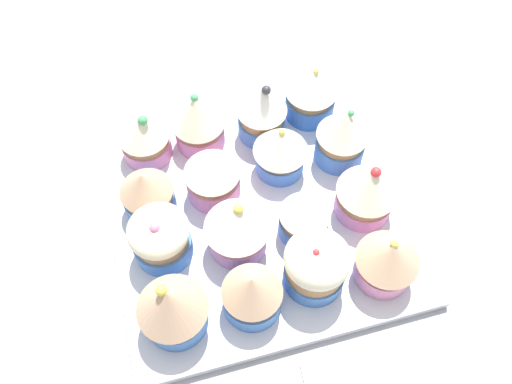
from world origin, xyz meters
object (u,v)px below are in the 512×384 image
at_px(cupcake_1, 147,192).
at_px(cupcake_10, 305,215).
at_px(cupcake_14, 367,190).
at_px(baking_tray, 256,209).
at_px(cupcake_7, 252,292).
at_px(cupcake_6, 237,228).
at_px(cupcake_11, 316,265).
at_px(cupcake_13, 342,136).
at_px(cupcake_2, 160,237).
at_px(cupcake_9, 280,150).
at_px(cupcake_0, 144,136).
at_px(cupcake_3, 172,307).
at_px(cupcake_5, 212,174).
at_px(cupcake_4, 198,121).
at_px(cupcake_15, 387,260).
at_px(cupcake_8, 262,110).
at_px(cupcake_12, 311,93).

distance_m(cupcake_1, cupcake_10, 0.17).
bearing_deg(cupcake_14, baking_tray, -106.39).
bearing_deg(cupcake_7, cupcake_6, 177.88).
relative_size(cupcake_11, cupcake_13, 0.92).
relative_size(cupcake_2, cupcake_9, 0.99).
distance_m(baking_tray, cupcake_6, 0.07).
height_order(cupcake_0, cupcake_11, cupcake_11).
relative_size(cupcake_7, cupcake_11, 0.91).
xyz_separation_m(cupcake_0, cupcake_3, (0.20, -0.01, 0.01)).
distance_m(cupcake_3, cupcake_5, 0.15).
bearing_deg(cupcake_11, cupcake_4, -159.80).
xyz_separation_m(cupcake_9, cupcake_10, (0.08, 0.00, -0.00)).
bearing_deg(cupcake_2, cupcake_11, 63.26).
distance_m(cupcake_0, cupcake_2, 0.13).
height_order(cupcake_4, cupcake_15, cupcake_4).
xyz_separation_m(baking_tray, cupcake_8, (-0.10, 0.03, 0.05)).
bearing_deg(cupcake_9, cupcake_13, 87.72).
distance_m(cupcake_3, cupcake_7, 0.07).
height_order(cupcake_3, cupcake_4, same).
xyz_separation_m(cupcake_4, cupcake_8, (0.01, 0.07, 0.00)).
relative_size(cupcake_5, cupcake_13, 0.89).
bearing_deg(baking_tray, cupcake_13, 109.92).
bearing_deg(cupcake_8, cupcake_2, -48.54).
bearing_deg(cupcake_15, baking_tray, -137.09).
xyz_separation_m(cupcake_1, cupcake_14, (0.06, 0.22, 0.01)).
height_order(cupcake_4, cupcake_11, cupcake_4).
bearing_deg(baking_tray, cupcake_6, -37.57).
bearing_deg(cupcake_13, cupcake_15, -2.61).
height_order(cupcake_6, cupcake_15, cupcake_6).
bearing_deg(cupcake_5, cupcake_11, 30.04).
distance_m(cupcake_5, cupcake_8, 0.10).
distance_m(cupcake_10, cupcake_12, 0.16).
bearing_deg(cupcake_14, cupcake_15, -6.39).
xyz_separation_m(cupcake_6, cupcake_10, (0.00, 0.07, -0.00)).
bearing_deg(cupcake_2, cupcake_10, 84.38).
height_order(cupcake_5, cupcake_11, cupcake_11).
distance_m(baking_tray, cupcake_14, 0.12).
relative_size(cupcake_1, cupcake_10, 0.96).
xyz_separation_m(cupcake_0, cupcake_4, (-0.00, 0.06, 0.01)).
relative_size(baking_tray, cupcake_11, 4.38).
relative_size(cupcake_5, cupcake_11, 0.97).
height_order(baking_tray, cupcake_7, cupcake_7).
bearing_deg(cupcake_13, cupcake_6, -60.44).
height_order(cupcake_8, cupcake_12, cupcake_8).
bearing_deg(cupcake_2, cupcake_7, 42.41).
bearing_deg(cupcake_1, cupcake_6, 49.41).
xyz_separation_m(cupcake_12, cupcake_13, (0.07, 0.01, 0.00)).
height_order(cupcake_4, cupcake_7, cupcake_4).
distance_m(cupcake_4, cupcake_9, 0.10).
xyz_separation_m(cupcake_8, cupcake_10, (0.14, 0.01, -0.01)).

